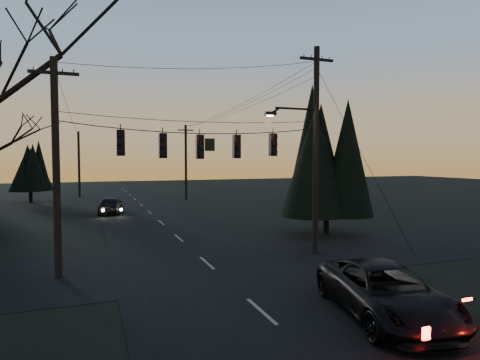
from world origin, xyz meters
name	(u,v)px	position (x,y,z in m)	size (l,w,h in m)	color
main_road	(166,227)	(0.00, 20.00, 0.01)	(8.00, 120.00, 0.02)	black
cross_road	(207,263)	(0.00, 10.00, 0.01)	(60.00, 7.00, 0.02)	black
utility_pole_right	(315,253)	(5.50, 10.00, 0.00)	(5.00, 0.30, 10.00)	black
utility_pole_left	(59,277)	(-6.00, 10.00, 0.00)	(1.80, 0.30, 8.50)	black
utility_pole_far_r	(186,199)	(5.50, 38.00, 0.00)	(1.80, 0.30, 8.50)	black
utility_pole_far_l	(80,197)	(-6.00, 46.00, 0.00)	(0.30, 0.30, 8.00)	black
span_signal_assembly	(201,145)	(-0.24, 10.00, 5.22)	(11.50, 0.44, 1.61)	black
evergreen_right	(327,157)	(8.87, 14.26, 4.78)	(4.23, 4.23, 8.37)	black
evergreen_dist	(30,167)	(-10.72, 40.72, 3.78)	(3.35, 3.35, 6.39)	black
suv_near	(385,292)	(3.20, 2.32, 0.76)	(2.51, 5.45, 1.51)	black
sedan_oncoming_a	(110,205)	(-3.20, 28.37, 0.74)	(1.75, 4.35, 1.48)	black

